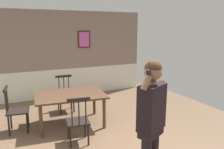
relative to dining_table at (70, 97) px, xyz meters
name	(u,v)px	position (x,y,z in m)	size (l,w,h in m)	color
room_back_partition	(47,57)	(-0.11, 2.28, 0.66)	(6.41, 0.17, 2.72)	gray
dining_table	(70,97)	(0.00, 0.00, 0.00)	(1.64, 1.25, 0.73)	#4C3323
chair_near_window	(78,121)	(-0.10, -0.92, -0.19)	(0.47, 0.47, 0.96)	black
chair_by_doorway	(16,110)	(-1.14, 0.13, -0.17)	(0.49, 0.49, 0.99)	black
chair_at_table_head	(65,94)	(0.10, 0.93, -0.19)	(0.45, 0.45, 0.94)	black
person_figure	(152,116)	(0.45, -2.50, 0.40)	(0.50, 0.38, 1.79)	black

